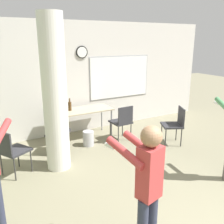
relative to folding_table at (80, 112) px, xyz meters
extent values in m
cube|color=silver|center=(0.14, 0.57, 0.73)|extent=(8.00, 0.12, 2.80)
cylinder|color=black|center=(0.30, 0.49, 1.38)|extent=(0.30, 0.03, 0.30)
cylinder|color=white|center=(0.30, 0.48, 1.38)|extent=(0.26, 0.01, 0.25)
cube|color=#99999E|center=(1.40, 0.50, 0.68)|extent=(1.84, 0.01, 1.16)
cube|color=white|center=(1.40, 0.50, 0.68)|extent=(1.78, 0.02, 1.10)
cylinder|color=silver|center=(-0.91, -1.14, 0.73)|extent=(0.43, 0.43, 2.80)
cube|color=tan|center=(0.00, 0.00, 0.04)|extent=(1.54, 0.65, 0.03)
cylinder|color=gray|center=(-0.71, -0.27, -0.33)|extent=(0.04, 0.04, 0.70)
cylinder|color=gray|center=(0.71, -0.27, -0.33)|extent=(0.04, 0.04, 0.70)
cylinder|color=gray|center=(-0.71, 0.27, -0.33)|extent=(0.04, 0.04, 0.70)
cylinder|color=gray|center=(0.71, 0.27, -0.33)|extent=(0.04, 0.04, 0.70)
cylinder|color=#4C3319|center=(-0.23, 0.07, 0.16)|extent=(0.08, 0.08, 0.21)
cylinder|color=#4C3319|center=(-0.23, 0.07, 0.30)|extent=(0.03, 0.03, 0.09)
cylinder|color=#B2B2B7|center=(-0.01, -0.49, -0.50)|extent=(0.25, 0.25, 0.34)
cube|color=#2D2D33|center=(1.72, -1.32, -0.22)|extent=(0.59, 0.59, 0.04)
cube|color=#2D2D33|center=(1.90, -1.41, 0.00)|extent=(0.20, 0.37, 0.40)
cylinder|color=#333333|center=(1.63, -1.08, -0.46)|extent=(0.02, 0.02, 0.43)
cylinder|color=#333333|center=(1.48, -1.41, -0.46)|extent=(0.02, 0.02, 0.43)
cylinder|color=#333333|center=(1.96, -1.24, -0.46)|extent=(0.02, 0.02, 0.43)
cylinder|color=#333333|center=(1.80, -1.56, -0.46)|extent=(0.02, 0.02, 0.43)
cube|color=#2D2D33|center=(-0.72, -0.52, -0.22)|extent=(0.61, 0.61, 0.04)
cube|color=#2D2D33|center=(-0.84, -0.69, 0.00)|extent=(0.34, 0.25, 0.40)
cylinder|color=#333333|center=(-0.47, -0.47, -0.46)|extent=(0.02, 0.02, 0.43)
cylinder|color=#333333|center=(-0.77, -0.27, -0.46)|extent=(0.02, 0.02, 0.43)
cylinder|color=#333333|center=(-0.67, -0.77, -0.46)|extent=(0.02, 0.02, 0.43)
cylinder|color=#333333|center=(-0.97, -0.56, -0.46)|extent=(0.02, 0.02, 0.43)
cube|color=#2D2D33|center=(-1.65, -1.00, -0.22)|extent=(0.60, 0.60, 0.04)
cube|color=#2D2D33|center=(-1.83, -1.10, 0.00)|extent=(0.22, 0.36, 0.40)
cylinder|color=#333333|center=(-1.41, -1.07, -0.46)|extent=(0.02, 0.02, 0.43)
cylinder|color=#333333|center=(-1.59, -0.75, -0.46)|extent=(0.02, 0.02, 0.43)
cylinder|color=#333333|center=(-1.72, -1.25, -0.46)|extent=(0.02, 0.02, 0.43)
cylinder|color=#333333|center=(-1.90, -0.93, -0.46)|extent=(0.02, 0.02, 0.43)
cube|color=#2D2D33|center=(0.81, -0.54, -0.22)|extent=(0.46, 0.46, 0.04)
cube|color=#2D2D33|center=(0.82, -0.74, 0.00)|extent=(0.40, 0.05, 0.40)
cylinder|color=#333333|center=(0.99, -0.35, -0.46)|extent=(0.02, 0.02, 0.43)
cylinder|color=#333333|center=(0.63, -0.37, -0.46)|extent=(0.02, 0.02, 0.43)
cylinder|color=#333333|center=(1.00, -0.71, -0.46)|extent=(0.02, 0.02, 0.43)
cylinder|color=#333333|center=(0.64, -0.73, -0.46)|extent=(0.02, 0.02, 0.43)
cube|color=#B23838|center=(-0.71, -3.64, 0.40)|extent=(0.27, 0.23, 0.56)
sphere|color=#997051|center=(-0.71, -3.64, 0.79)|extent=(0.21, 0.21, 0.21)
cylinder|color=#B23838|center=(-0.64, -3.39, 0.58)|extent=(0.20, 0.50, 0.23)
cylinder|color=#B23838|center=(-0.89, -3.45, 0.58)|extent=(0.20, 0.50, 0.23)
cube|color=white|center=(-0.95, -3.23, 0.58)|extent=(0.07, 0.13, 0.04)
cylinder|color=#B23838|center=(-1.92, -2.33, 0.61)|extent=(0.31, 0.49, 0.23)
cylinder|color=#4C8C59|center=(1.51, -2.77, 0.60)|extent=(0.25, 0.50, 0.23)
cube|color=white|center=(1.58, -2.55, 0.60)|extent=(0.08, 0.13, 0.04)
camera|label=1|loc=(-2.12, -5.40, 1.68)|focal=40.00mm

